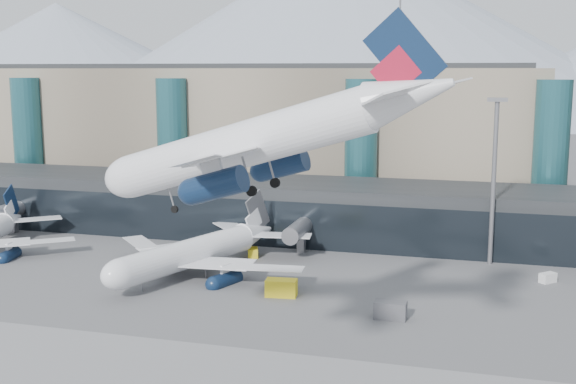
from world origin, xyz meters
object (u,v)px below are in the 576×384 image
object	(u,v)px
veh_c	(390,310)
veh_h	(281,288)
hero_jet	(274,127)
jet_parked_mid	(205,241)
veh_d	(548,278)
veh_b	(253,253)
lightmast_mid	(494,172)

from	to	relation	value
veh_c	veh_h	xyz separation A→B (m)	(-15.14, 4.89, 0.06)
hero_jet	jet_parked_mid	distance (m)	48.58
veh_h	veh_d	bearing A→B (deg)	18.79
veh_d	veh_h	bearing A→B (deg)	160.14
veh_d	veh_b	bearing A→B (deg)	132.36
veh_b	veh_h	xyz separation A→B (m)	(10.05, -18.30, 0.40)
veh_d	lightmast_mid	bearing A→B (deg)	89.33
jet_parked_mid	veh_c	bearing A→B (deg)	-94.76
jet_parked_mid	veh_d	distance (m)	49.70
jet_parked_mid	lightmast_mid	bearing A→B (deg)	-49.21
veh_b	veh_h	distance (m)	20.88
hero_jet	veh_d	xyz separation A→B (m)	(26.71, 45.51, -24.14)
veh_c	lightmast_mid	bearing A→B (deg)	68.83
jet_parked_mid	veh_h	size ratio (longest dim) A/B	8.99
veh_d	veh_h	distance (m)	38.19
lightmast_mid	jet_parked_mid	world-z (taller)	lightmast_mid
lightmast_mid	veh_d	bearing A→B (deg)	-45.78
lightmast_mid	veh_b	world-z (taller)	lightmast_mid
hero_jet	jet_parked_mid	size ratio (longest dim) A/B	0.96
hero_jet	veh_h	world-z (taller)	hero_jet
jet_parked_mid	veh_h	world-z (taller)	jet_parked_mid
veh_d	hero_jet	bearing A→B (deg)	-165.30
veh_b	veh_c	xyz separation A→B (m)	(25.20, -23.19, 0.34)
veh_c	veh_d	distance (m)	28.66
veh_d	veh_h	world-z (taller)	veh_h
lightmast_mid	veh_b	bearing A→B (deg)	-170.69
veh_b	veh_d	distance (m)	44.70
veh_c	jet_parked_mid	bearing A→B (deg)	155.60
veh_b	veh_d	world-z (taller)	veh_b
jet_parked_mid	veh_b	bearing A→B (deg)	-4.39
veh_c	veh_d	xyz separation A→B (m)	(19.46, 21.05, -0.39)
veh_b	veh_h	bearing A→B (deg)	-170.88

